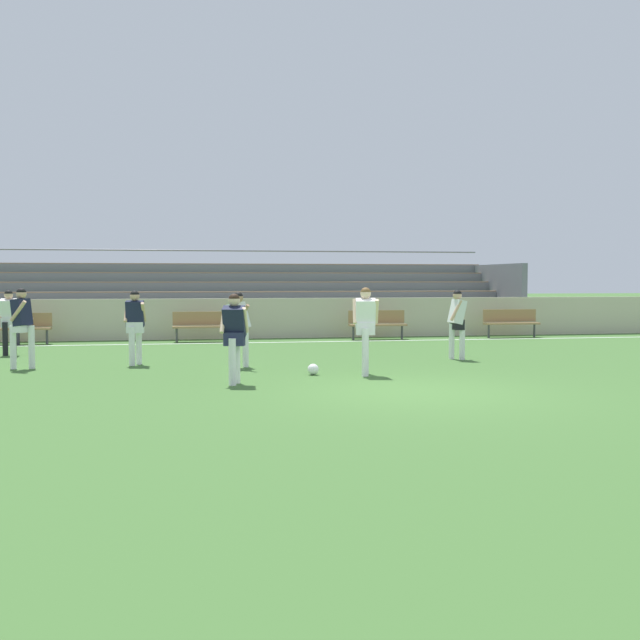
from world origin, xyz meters
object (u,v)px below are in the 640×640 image
at_px(bench_far_right, 19,325).
at_px(player_dark_wide_right, 234,331).
at_px(bench_near_wall_gap, 511,320).
at_px(player_white_wide_left, 238,323).
at_px(player_white_overlapping, 457,318).
at_px(player_dark_on_ball, 135,321).
at_px(player_white_pressing_high, 9,317).
at_px(spectator_seated, 18,320).
at_px(soccer_ball, 313,369).
at_px(bench_centre_sideline, 377,322).
at_px(player_dark_challenging, 22,321).
at_px(bleacher_stand, 194,295).
at_px(player_white_deep_cover, 366,323).
at_px(bench_near_bin, 203,324).

xyz_separation_m(bench_far_right, player_dark_wide_right, (5.59, -9.45, 0.41)).
distance_m(bench_near_wall_gap, player_white_wide_left, 11.51).
distance_m(player_white_overlapping, player_white_wide_left, 5.20).
bearing_deg(player_dark_on_ball, player_white_pressing_high, 139.11).
distance_m(spectator_seated, soccer_ball, 10.97).
distance_m(bench_centre_sideline, player_dark_challenging, 11.23).
bearing_deg(bleacher_stand, player_white_deep_cover, -76.45).
xyz_separation_m(bench_centre_sideline, player_white_pressing_high, (-10.19, -3.23, 0.40)).
bearing_deg(bench_far_right, player_white_pressing_high, -82.24).
bearing_deg(player_white_wide_left, bench_far_right, 130.36).
bearing_deg(bench_centre_sideline, player_white_pressing_high, -162.40).
relative_size(player_white_deep_cover, player_dark_wide_right, 1.06).
distance_m(bench_near_wall_gap, player_white_deep_cover, 11.00).
xyz_separation_m(bleacher_stand, player_white_overlapping, (5.96, -10.69, -0.34)).
bearing_deg(player_white_pressing_high, bench_centre_sideline, 17.60).
bearing_deg(bench_near_wall_gap, player_white_pressing_high, -167.54).
bearing_deg(bench_far_right, bench_near_bin, 0.00).
height_order(bench_near_bin, player_dark_challenging, player_dark_challenging).
xyz_separation_m(bench_far_right, player_dark_on_ball, (3.65, -6.01, 0.42)).
distance_m(bench_centre_sideline, player_dark_wide_right, 10.72).
relative_size(bench_near_bin, soccer_ball, 8.18).
xyz_separation_m(bench_near_wall_gap, bench_far_right, (-15.07, 0.00, 0.00)).
bearing_deg(player_dark_wide_right, bench_near_bin, 92.06).
bearing_deg(player_white_overlapping, player_white_wide_left, -171.65).
relative_size(player_dark_wide_right, player_white_overlapping, 1.00).
bearing_deg(player_dark_challenging, player_white_deep_cover, -18.22).
height_order(bench_far_right, bench_near_bin, same).
height_order(spectator_seated, player_white_wide_left, player_white_wide_left).
bearing_deg(player_dark_wide_right, player_white_deep_cover, 18.51).
bearing_deg(spectator_seated, bench_near_wall_gap, 0.44).
relative_size(bench_near_bin, player_dark_wide_right, 1.11).
relative_size(bench_far_right, bench_near_bin, 1.00).
bearing_deg(bench_far_right, soccer_ball, -49.41).
distance_m(bleacher_stand, player_dark_wide_right, 14.04).
relative_size(bench_far_right, player_white_pressing_high, 1.12).
bearing_deg(player_white_deep_cover, player_white_overlapping, 41.48).
xyz_separation_m(spectator_seated, soccer_ball, (7.19, -8.27, -0.59)).
height_order(bleacher_stand, player_white_deep_cover, bleacher_stand).
height_order(bench_centre_sideline, player_white_deep_cover, player_white_deep_cover).
xyz_separation_m(bench_centre_sideline, player_dark_wide_right, (-5.04, -9.45, 0.41)).
distance_m(bleacher_stand, player_dark_on_ball, 10.68).
distance_m(player_white_deep_cover, player_dark_challenging, 7.19).
bearing_deg(player_dark_wide_right, player_white_pressing_high, 129.61).
bearing_deg(bleacher_stand, bench_near_wall_gap, -24.49).
distance_m(bench_far_right, bench_near_bin, 5.25).
relative_size(spectator_seated, player_dark_on_ball, 0.74).
height_order(spectator_seated, player_dark_on_ball, player_dark_on_ball).
relative_size(bench_near_wall_gap, player_white_wide_left, 1.12).
height_order(player_white_deep_cover, player_dark_on_ball, player_white_deep_cover).
bearing_deg(player_white_deep_cover, bench_near_bin, 108.96).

